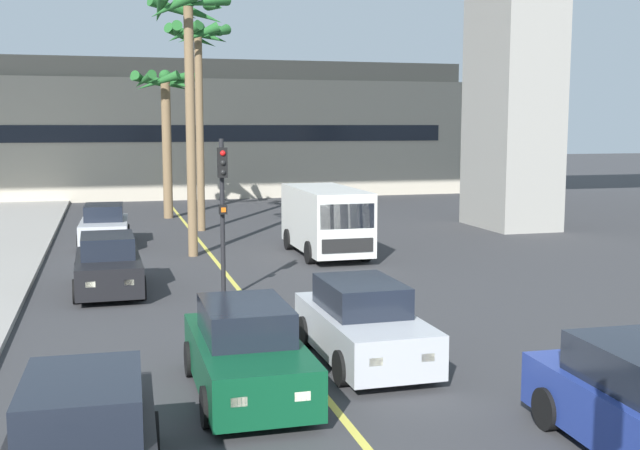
{
  "coord_description": "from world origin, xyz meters",
  "views": [
    {
      "loc": [
        -3.43,
        1.3,
        4.56
      ],
      "look_at": [
        0.0,
        14.0,
        2.88
      ],
      "focal_mm": 44.28,
      "sensor_mm": 36.0,
      "label": 1
    }
  ],
  "objects": [
    {
      "name": "lane_stripe_center",
      "position": [
        0.0,
        24.0,
        0.0
      ],
      "size": [
        0.14,
        56.0,
        0.01
      ],
      "primitive_type": "cube",
      "color": "#DBCC4C",
      "rests_on": "ground"
    },
    {
      "name": "pier_building_backdrop",
      "position": [
        0.0,
        53.41,
        4.19
      ],
      "size": [
        39.11,
        8.04,
        8.51
      ],
      "color": "#BCB29E",
      "rests_on": "ground"
    },
    {
      "name": "car_queue_front",
      "position": [
        -3.82,
        10.7,
        0.72
      ],
      "size": [
        1.93,
        4.15,
        1.56
      ],
      "color": "black",
      "rests_on": "ground"
    },
    {
      "name": "car_queue_third",
      "position": [
        -3.49,
        23.34,
        0.72
      ],
      "size": [
        1.88,
        4.13,
        1.56
      ],
      "color": "black",
      "rests_on": "ground"
    },
    {
      "name": "car_queue_fourth",
      "position": [
        -3.6,
        31.94,
        0.72
      ],
      "size": [
        1.94,
        4.15,
        1.56
      ],
      "color": "#B7BABF",
      "rests_on": "ground"
    },
    {
      "name": "car_queue_fifth",
      "position": [
        -1.25,
        14.13,
        0.72
      ],
      "size": [
        1.84,
        4.1,
        1.56
      ],
      "color": "#0C4728",
      "rests_on": "ground"
    },
    {
      "name": "car_queue_sixth",
      "position": [
        1.24,
        15.43,
        0.72
      ],
      "size": [
        1.86,
        4.12,
        1.56
      ],
      "color": "#B7BABF",
      "rests_on": "ground"
    },
    {
      "name": "delivery_van",
      "position": [
        3.89,
        27.64,
        1.29
      ],
      "size": [
        2.17,
        5.25,
        2.36
      ],
      "color": "silver",
      "rests_on": "ground"
    },
    {
      "name": "traffic_light_median_far",
      "position": [
        -0.6,
        21.34,
        2.71
      ],
      "size": [
        0.24,
        0.37,
        4.2
      ],
      "color": "black",
      "rests_on": "ground"
    },
    {
      "name": "palm_tree_near_median",
      "position": [
        -0.63,
        28.67,
        7.31
      ],
      "size": [
        2.86,
        2.94,
        9.04
      ],
      "color": "brown",
      "rests_on": "ground"
    },
    {
      "name": "palm_tree_mid_median",
      "position": [
        0.43,
        35.23,
        7.33
      ],
      "size": [
        2.85,
        2.85,
        8.86
      ],
      "color": "brown",
      "rests_on": "ground"
    },
    {
      "name": "palm_tree_far_median",
      "position": [
        -0.61,
        40.32,
        5.78
      ],
      "size": [
        3.37,
        3.42,
        7.17
      ],
      "color": "brown",
      "rests_on": "ground"
    }
  ]
}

